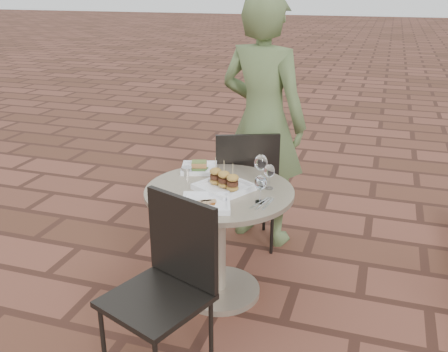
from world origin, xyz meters
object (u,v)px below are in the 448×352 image
(cafe_table, at_px, (219,226))
(plate_tuna, at_px, (206,203))
(chair_far, at_px, (245,181))
(diner, at_px, (263,123))
(chair_near, at_px, (168,275))
(plate_sliders, at_px, (224,183))
(plate_salmon, at_px, (199,168))

(cafe_table, relative_size, plate_tuna, 2.68)
(chair_far, height_order, diner, diner)
(chair_near, height_order, plate_sliders, chair_near)
(plate_tuna, bearing_deg, plate_salmon, 114.50)
(cafe_table, bearing_deg, plate_tuna, -89.19)
(plate_sliders, bearing_deg, chair_near, -94.80)
(cafe_table, distance_m, chair_far, 0.62)
(chair_far, xyz_separation_m, chair_near, (-0.02, -1.31, 0.00))
(plate_sliders, bearing_deg, diner, 88.30)
(chair_near, bearing_deg, diner, 107.75)
(chair_far, bearing_deg, plate_sliders, 71.17)
(diner, height_order, plate_tuna, diner)
(chair_near, xyz_separation_m, plate_tuna, (0.03, 0.45, 0.20))
(chair_far, bearing_deg, chair_near, 66.84)
(chair_far, height_order, plate_salmon, chair_far)
(plate_salmon, xyz_separation_m, plate_tuna, (0.24, -0.52, -0.00))
(diner, bearing_deg, cafe_table, 101.20)
(cafe_table, xyz_separation_m, chair_near, (-0.03, -0.70, 0.07))
(cafe_table, xyz_separation_m, plate_tuna, (0.00, -0.24, 0.26))
(chair_far, height_order, chair_near, same)
(diner, height_order, plate_salmon, diner)
(cafe_table, xyz_separation_m, diner, (0.05, 0.85, 0.45))
(diner, xyz_separation_m, plate_tuna, (-0.05, -1.09, -0.18))
(diner, bearing_deg, plate_tuna, 102.18)
(chair_near, bearing_deg, plate_salmon, 122.57)
(plate_sliders, bearing_deg, plate_tuna, -95.57)
(cafe_table, height_order, plate_sliders, plate_sliders)
(plate_salmon, bearing_deg, cafe_table, -49.58)
(cafe_table, relative_size, diner, 0.48)
(chair_far, bearing_deg, plate_tuna, 68.59)
(plate_salmon, relative_size, plate_sliders, 0.74)
(diner, bearing_deg, plate_salmon, 78.44)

